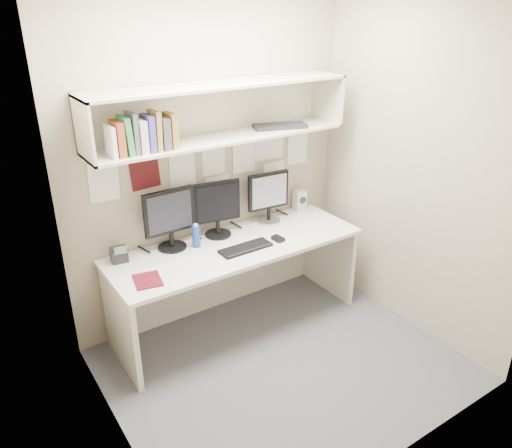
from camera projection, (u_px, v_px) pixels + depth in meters
floor at (284, 365)px, 3.66m from camera, size 2.40×2.00×0.01m
wall_back at (211, 162)px, 3.88m from camera, size 2.40×0.02×2.60m
wall_front at (416, 265)px, 2.37m from camera, size 2.40×0.02×2.60m
wall_left at (99, 250)px, 2.52m from camera, size 0.02×2.00×2.60m
wall_right at (416, 168)px, 3.73m from camera, size 0.02×2.00×2.60m
desk at (237, 284)px, 4.00m from camera, size 2.00×0.70×0.73m
overhead_hutch at (218, 111)px, 3.60m from camera, size 2.00×0.38×0.40m
pinned_papers at (212, 168)px, 3.90m from camera, size 1.92×0.01×0.48m
monitor_left at (170, 217)px, 3.69m from camera, size 0.40×0.22×0.46m
monitor_center at (217, 206)px, 3.90m from camera, size 0.39×0.21×0.45m
monitor_right at (268, 195)px, 4.15m from camera, size 0.37×0.20×0.43m
keyboard at (246, 248)px, 3.76m from camera, size 0.41×0.15×0.02m
mouse at (278, 239)px, 3.90m from camera, size 0.07×0.11×0.03m
speaker at (299, 201)px, 4.43m from camera, size 0.10×0.11×0.19m
blue_bottle at (196, 236)px, 3.77m from camera, size 0.06×0.06×0.19m
maroon_notebook at (148, 280)px, 3.34m from camera, size 0.21×0.24×0.01m
desk_phone at (119, 254)px, 3.57m from camera, size 0.13×0.12×0.14m
book_stack at (143, 134)px, 3.23m from camera, size 0.45×0.16×0.27m
hutch_tray at (280, 126)px, 3.87m from camera, size 0.44×0.28×0.03m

